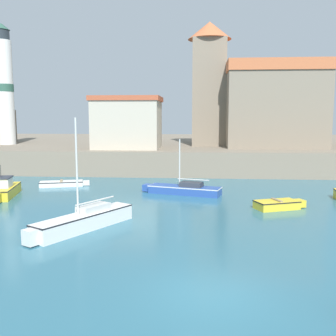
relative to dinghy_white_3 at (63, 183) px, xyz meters
The scene contains 10 objects.
ground_plane 23.06m from the dinghy_white_3, 58.89° to the right, with size 200.00×200.00×0.00m, color #2D667A.
quay_seawall 27.81m from the dinghy_white_3, 64.62° to the left, with size 120.00×40.00×2.50m, color gray.
dinghy_white_3 is the anchor object (origin of this frame).
dinghy_yellow_4 18.12m from the dinghy_white_3, 23.13° to the right, with size 3.47×2.25×0.62m.
sailboat_blue_5 10.73m from the dinghy_white_3, 14.34° to the right, with size 6.24×3.01×4.19m.
sailboat_white_7 13.81m from the dinghy_white_3, 66.27° to the right, with size 4.21×6.24×5.83m.
motorboat_yellow_9 5.64m from the dinghy_white_3, 121.42° to the right, with size 2.75×5.35×2.39m.
church 26.33m from the dinghy_white_3, 41.37° to the left, with size 15.13×15.71×14.21m.
lighthouse 21.14m from the dinghy_white_3, 129.56° to the left, with size 2.21×2.21×14.46m.
harbor_shed_mid_row 11.53m from the dinghy_white_3, 67.83° to the left, with size 7.23×5.75×5.51m.
Camera 1 is at (-0.47, -12.50, 5.85)m, focal length 42.00 mm.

